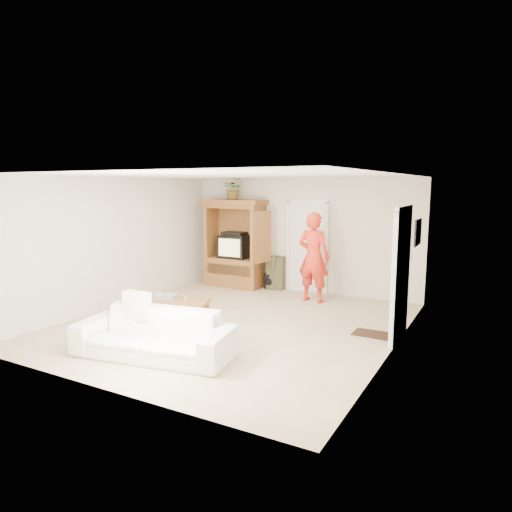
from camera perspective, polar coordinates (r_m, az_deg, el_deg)
The scene contains 19 objects.
floor at distance 8.20m, azimuth -2.76°, elevation -8.48°, with size 6.00×6.00×0.00m, color tan.
ceiling at distance 7.83m, azimuth -2.90°, elevation 10.01°, with size 6.00×6.00×0.00m, color white.
wall_back at distance 10.56m, azimuth 5.72°, elevation 2.60°, with size 5.50×5.50×0.00m, color silver.
wall_front at distance 5.62m, azimuth -19.06°, elevation -3.34°, with size 5.50×5.50×0.00m, color silver.
wall_left at distance 9.62m, azimuth -16.93°, elevation 1.66°, with size 6.00×6.00×0.00m, color silver.
wall_right at distance 6.90m, azimuth 17.05°, elevation -1.05°, with size 6.00×6.00×0.00m, color silver.
armoire at distance 11.03m, azimuth -2.57°, elevation 0.85°, with size 1.82×1.14×2.10m.
door_back at distance 10.51m, azimuth 6.38°, elevation 1.02°, with size 0.85×0.05×2.04m, color white.
doorway_right at distance 7.53m, azimuth 17.71°, elevation -2.44°, with size 0.05×0.90×2.04m, color black.
framed_picture at distance 8.72m, azimuth 19.58°, elevation 2.81°, with size 0.03×0.60×0.48m, color black.
doormat at distance 7.87m, azimuth 14.28°, elevation -9.41°, with size 0.60×0.40×0.02m, color #382316.
plant at distance 10.91m, azimuth -2.82°, elevation 8.44°, with size 0.48×0.42×0.53m, color #4C7238.
man at distance 9.62m, azimuth 7.20°, elevation -0.15°, with size 0.69×0.45×1.89m, color red.
sofa at distance 6.77m, azimuth -12.63°, elevation -9.48°, with size 2.29×0.89×0.67m, color white.
coffee_table at distance 8.29m, azimuth -9.77°, elevation -5.85°, with size 1.23×0.92×0.41m.
towel at distance 8.44m, azimuth -11.27°, elevation -4.98°, with size 0.38×0.28×0.08m, color #F75275.
candle at distance 8.22m, azimuth -8.75°, elevation -5.23°, with size 0.08×0.08×0.10m, color tan.
backpack_black at distance 10.84m, azimuth 1.83°, elevation -3.19°, with size 0.29×0.17×0.36m, color black, non-canonical shape.
backpack_olive at distance 10.79m, azimuth 2.58°, elevation -2.13°, with size 0.41×0.30×0.77m, color #47442B, non-canonical shape.
Camera 1 is at (4.10, -6.67, 2.44)m, focal length 32.00 mm.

